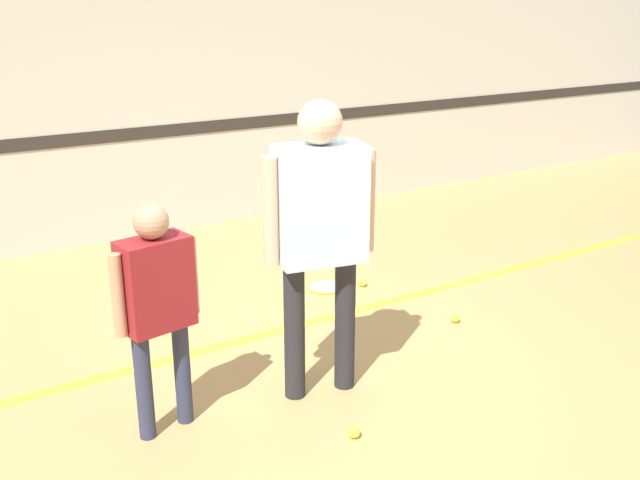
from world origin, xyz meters
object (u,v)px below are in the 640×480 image
(tennis_ball_stray_left, at_px, (455,318))
(racket_spare_on_floor, at_px, (326,286))
(person_instructor, at_px, (320,220))
(tennis_ball_near_instructor, at_px, (354,432))
(tennis_ball_by_spare_racket, at_px, (363,283))
(person_student_left, at_px, (157,296))

(tennis_ball_stray_left, bearing_deg, racket_spare_on_floor, 112.65)
(person_instructor, distance_m, racket_spare_on_floor, 1.95)
(tennis_ball_near_instructor, bearing_deg, tennis_ball_by_spare_racket, 53.89)
(tennis_ball_stray_left, bearing_deg, tennis_ball_near_instructor, -150.75)
(tennis_ball_near_instructor, distance_m, tennis_ball_stray_left, 1.66)
(racket_spare_on_floor, distance_m, tennis_ball_near_instructor, 2.13)
(person_instructor, bearing_deg, tennis_ball_stray_left, 22.90)
(tennis_ball_near_instructor, height_order, tennis_ball_stray_left, same)
(racket_spare_on_floor, relative_size, tennis_ball_by_spare_racket, 7.99)
(person_student_left, bearing_deg, tennis_ball_near_instructor, -46.33)
(tennis_ball_near_instructor, xyz_separation_m, tennis_ball_by_spare_racket, (1.26, 1.73, 0.00))
(person_student_left, xyz_separation_m, tennis_ball_near_instructor, (0.83, -0.62, -0.76))
(person_instructor, bearing_deg, tennis_ball_by_spare_racket, 56.90)
(person_student_left, xyz_separation_m, tennis_ball_stray_left, (2.27, 0.19, -0.76))
(person_student_left, distance_m, racket_spare_on_floor, 2.35)
(tennis_ball_by_spare_racket, height_order, tennis_ball_stray_left, same)
(person_student_left, height_order, tennis_ball_near_instructor, person_student_left)
(racket_spare_on_floor, height_order, tennis_ball_by_spare_racket, tennis_ball_by_spare_racket)
(person_instructor, xyz_separation_m, racket_spare_on_floor, (0.90, 1.36, -1.07))
(person_instructor, height_order, tennis_ball_by_spare_racket, person_instructor)
(person_student_left, distance_m, tennis_ball_near_instructor, 1.28)
(tennis_ball_near_instructor, relative_size, tennis_ball_by_spare_racket, 1.00)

